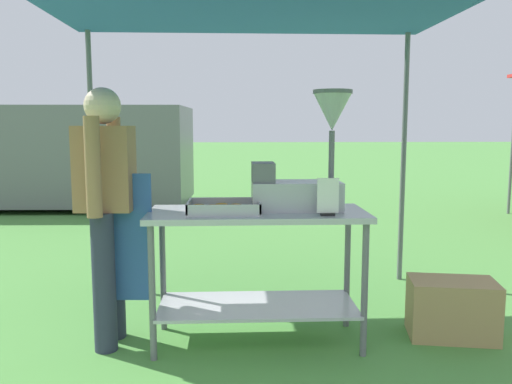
# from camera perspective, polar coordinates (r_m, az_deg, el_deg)

# --- Properties ---
(ground_plane) EXTENTS (70.00, 70.00, 0.00)m
(ground_plane) POSITION_cam_1_polar(r_m,az_deg,el_deg) (8.13, -3.17, -2.48)
(ground_plane) COLOR #519342
(stall_canopy) EXTENTS (2.90, 2.52, 2.22)m
(stall_canopy) POSITION_cam_1_polar(r_m,az_deg,el_deg) (3.39, 0.08, 20.24)
(stall_canopy) COLOR slate
(stall_canopy) RESTS_ON ground
(donut_cart) EXTENTS (1.36, 0.57, 0.85)m
(donut_cart) POSITION_cam_1_polar(r_m,az_deg,el_deg) (3.29, 0.16, -6.13)
(donut_cart) COLOR #B7B7BC
(donut_cart) RESTS_ON ground
(donut_tray) EXTENTS (0.44, 0.33, 0.07)m
(donut_tray) POSITION_cam_1_polar(r_m,az_deg,el_deg) (3.20, -3.51, -1.85)
(donut_tray) COLOR #B7B7BC
(donut_tray) RESTS_ON donut_cart
(donut_fryer) EXTENTS (0.62, 0.28, 0.75)m
(donut_fryer) POSITION_cam_1_polar(r_m,az_deg,el_deg) (3.28, 5.33, 2.60)
(donut_fryer) COLOR #B7B7BC
(donut_fryer) RESTS_ON donut_cart
(menu_sign) EXTENTS (0.13, 0.05, 0.22)m
(menu_sign) POSITION_cam_1_polar(r_m,az_deg,el_deg) (3.10, 7.87, -0.85)
(menu_sign) COLOR black
(menu_sign) RESTS_ON donut_cart
(vendor) EXTENTS (0.46, 0.53, 1.61)m
(vendor) POSITION_cam_1_polar(r_m,az_deg,el_deg) (3.34, -15.99, -1.22)
(vendor) COLOR #2D3347
(vendor) RESTS_ON ground
(supply_crate) EXTENTS (0.60, 0.42, 0.38)m
(supply_crate) POSITION_cam_1_polar(r_m,az_deg,el_deg) (3.72, 20.67, -11.88)
(supply_crate) COLOR tan
(supply_crate) RESTS_ON ground
(van_grey) EXTENTS (5.38, 2.22, 1.69)m
(van_grey) POSITION_cam_1_polar(r_m,az_deg,el_deg) (9.64, -23.38, 3.72)
(van_grey) COLOR slate
(van_grey) RESTS_ON ground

